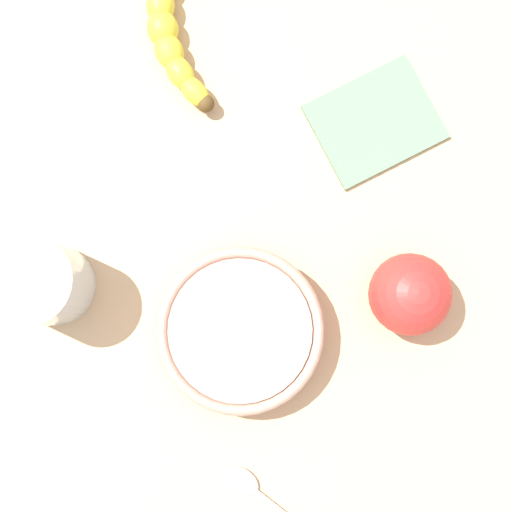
{
  "coord_description": "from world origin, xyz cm",
  "views": [
    {
      "loc": [
        -5.89,
        -8.43,
        76.05
      ],
      "look_at": [
        -0.35,
        -4.97,
        5.0
      ],
      "focal_mm": 48.9,
      "sensor_mm": 36.0,
      "label": 1
    }
  ],
  "objects_px": {
    "teaspoon": "(248,486)",
    "ceramic_bowl": "(240,330)",
    "banana": "(171,27)",
    "smoothie_glass": "(42,283)",
    "apple_fruit": "(410,294)"
  },
  "relations": [
    {
      "from": "banana",
      "to": "apple_fruit",
      "type": "height_order",
      "value": "apple_fruit"
    },
    {
      "from": "smoothie_glass",
      "to": "ceramic_bowl",
      "type": "bearing_deg",
      "value": -71.49
    },
    {
      "from": "banana",
      "to": "teaspoon",
      "type": "bearing_deg",
      "value": -1.38
    },
    {
      "from": "banana",
      "to": "smoothie_glass",
      "type": "xyz_separation_m",
      "value": [
        -0.3,
        -0.04,
        0.03
      ]
    },
    {
      "from": "apple_fruit",
      "to": "teaspoon",
      "type": "relative_size",
      "value": 0.73
    },
    {
      "from": "smoothie_glass",
      "to": "apple_fruit",
      "type": "distance_m",
      "value": 0.36
    },
    {
      "from": "apple_fruit",
      "to": "teaspoon",
      "type": "height_order",
      "value": "apple_fruit"
    },
    {
      "from": "teaspoon",
      "to": "ceramic_bowl",
      "type": "bearing_deg",
      "value": -49.95
    },
    {
      "from": "teaspoon",
      "to": "smoothie_glass",
      "type": "bearing_deg",
      "value": -7.96
    },
    {
      "from": "banana",
      "to": "ceramic_bowl",
      "type": "relative_size",
      "value": 0.9
    },
    {
      "from": "smoothie_glass",
      "to": "apple_fruit",
      "type": "relative_size",
      "value": 1.15
    },
    {
      "from": "apple_fruit",
      "to": "ceramic_bowl",
      "type": "bearing_deg",
      "value": 133.94
    },
    {
      "from": "ceramic_bowl",
      "to": "smoothie_glass",
      "type": "bearing_deg",
      "value": 108.51
    },
    {
      "from": "smoothie_glass",
      "to": "teaspoon",
      "type": "relative_size",
      "value": 0.84
    },
    {
      "from": "ceramic_bowl",
      "to": "teaspoon",
      "type": "bearing_deg",
      "value": -145.3
    }
  ]
}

